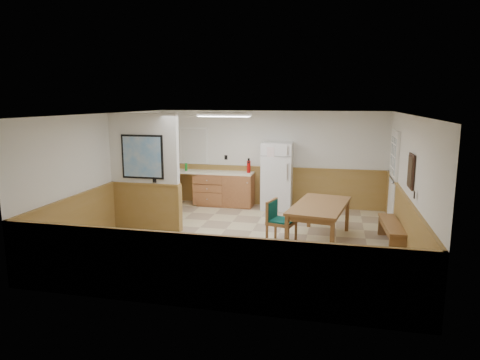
% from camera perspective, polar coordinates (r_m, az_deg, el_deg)
% --- Properties ---
extents(ground, '(6.00, 6.00, 0.00)m').
position_cam_1_polar(ground, '(8.69, 0.89, -7.93)').
color(ground, beige).
rests_on(ground, ground).
extents(ceiling, '(6.00, 6.00, 0.02)m').
position_cam_1_polar(ceiling, '(8.25, 0.94, 8.78)').
color(ceiling, silver).
rests_on(ceiling, back_wall).
extents(back_wall, '(6.00, 0.02, 2.50)m').
position_cam_1_polar(back_wall, '(11.30, 4.04, 2.86)').
color(back_wall, white).
rests_on(back_wall, ground).
extents(right_wall, '(0.02, 6.00, 2.50)m').
position_cam_1_polar(right_wall, '(8.31, 21.60, -0.62)').
color(right_wall, white).
rests_on(right_wall, ground).
extents(left_wall, '(0.02, 6.00, 2.50)m').
position_cam_1_polar(left_wall, '(9.45, -17.18, 0.91)').
color(left_wall, white).
rests_on(left_wall, ground).
extents(wainscot_back, '(6.00, 0.04, 1.00)m').
position_cam_1_polar(wainscot_back, '(11.40, 3.97, -0.89)').
color(wainscot_back, olive).
rests_on(wainscot_back, ground).
extents(wainscot_right, '(0.04, 6.00, 1.00)m').
position_cam_1_polar(wainscot_right, '(8.48, 21.12, -5.60)').
color(wainscot_right, olive).
rests_on(wainscot_right, ground).
extents(wainscot_left, '(0.04, 6.00, 1.00)m').
position_cam_1_polar(wainscot_left, '(9.59, -16.84, -3.51)').
color(wainscot_left, olive).
rests_on(wainscot_left, ground).
extents(partition_wall, '(1.50, 0.20, 2.50)m').
position_cam_1_polar(partition_wall, '(9.28, -12.56, 0.85)').
color(partition_wall, white).
rests_on(partition_wall, ground).
extents(kitchen_counter, '(2.20, 0.61, 1.00)m').
position_cam_1_polar(kitchen_counter, '(11.37, -2.29, -1.11)').
color(kitchen_counter, '#9E6238').
rests_on(kitchen_counter, ground).
extents(exterior_door, '(0.07, 1.02, 2.15)m').
position_cam_1_polar(exterior_door, '(10.20, 19.74, 0.30)').
color(exterior_door, white).
rests_on(exterior_door, ground).
extents(kitchen_window, '(0.80, 0.04, 1.00)m').
position_cam_1_polar(kitchen_window, '(11.74, -6.18, 4.59)').
color(kitchen_window, white).
rests_on(kitchen_window, back_wall).
extents(wall_painting, '(0.04, 0.50, 0.60)m').
position_cam_1_polar(wall_painting, '(7.97, 21.82, 1.10)').
color(wall_painting, '#321D14').
rests_on(wall_painting, right_wall).
extents(fluorescent_fixture, '(1.20, 0.30, 0.09)m').
position_cam_1_polar(fluorescent_fixture, '(9.70, -2.15, 8.71)').
color(fluorescent_fixture, white).
rests_on(fluorescent_fixture, ceiling).
extents(refrigerator, '(0.78, 0.73, 1.72)m').
position_cam_1_polar(refrigerator, '(10.96, 4.96, 0.55)').
color(refrigerator, white).
rests_on(refrigerator, ground).
extents(dining_table, '(1.24, 2.02, 0.75)m').
position_cam_1_polar(dining_table, '(8.57, 10.60, -3.78)').
color(dining_table, brown).
rests_on(dining_table, ground).
extents(dining_bench, '(0.39, 1.48, 0.45)m').
position_cam_1_polar(dining_bench, '(8.73, 19.58, -6.14)').
color(dining_bench, brown).
rests_on(dining_bench, ground).
extents(dining_chair, '(0.79, 0.62, 0.85)m').
position_cam_1_polar(dining_chair, '(8.41, 4.99, -5.09)').
color(dining_chair, brown).
rests_on(dining_chair, ground).
extents(fire_extinguisher, '(0.10, 0.10, 0.38)m').
position_cam_1_polar(fire_extinguisher, '(11.15, 1.17, 1.84)').
color(fire_extinguisher, '#AE0B09').
rests_on(fire_extinguisher, kitchen_counter).
extents(soap_bottle, '(0.08, 0.08, 0.20)m').
position_cam_1_polar(soap_bottle, '(11.56, -7.20, 1.73)').
color(soap_bottle, '#188726').
rests_on(soap_bottle, kitchen_counter).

